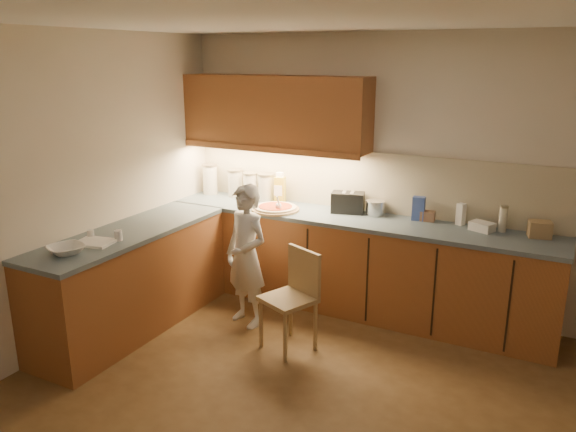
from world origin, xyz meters
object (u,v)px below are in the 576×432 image
at_px(wooden_chair, 294,292).
at_px(oil_jug, 280,189).
at_px(child, 246,256).
at_px(pizza_on_board, 275,208).
at_px(toaster, 348,202).

bearing_deg(wooden_chair, oil_jug, 146.56).
height_order(child, wooden_chair, child).
distance_m(pizza_on_board, wooden_chair, 1.12).
bearing_deg(wooden_chair, pizza_on_board, 150.53).
height_order(pizza_on_board, child, child).
bearing_deg(toaster, wooden_chair, -106.22).
relative_size(pizza_on_board, toaster, 1.38).
xyz_separation_m(wooden_chair, oil_jug, (-0.73, 1.10, 0.57)).
height_order(wooden_chair, toaster, toaster).
bearing_deg(child, oil_jug, 117.86).
bearing_deg(oil_jug, child, -80.82).
distance_m(child, oil_jug, 1.01).
bearing_deg(oil_jug, pizza_on_board, -70.10).
bearing_deg(toaster, pizza_on_board, -173.21).
bearing_deg(toaster, oil_jug, 163.32).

